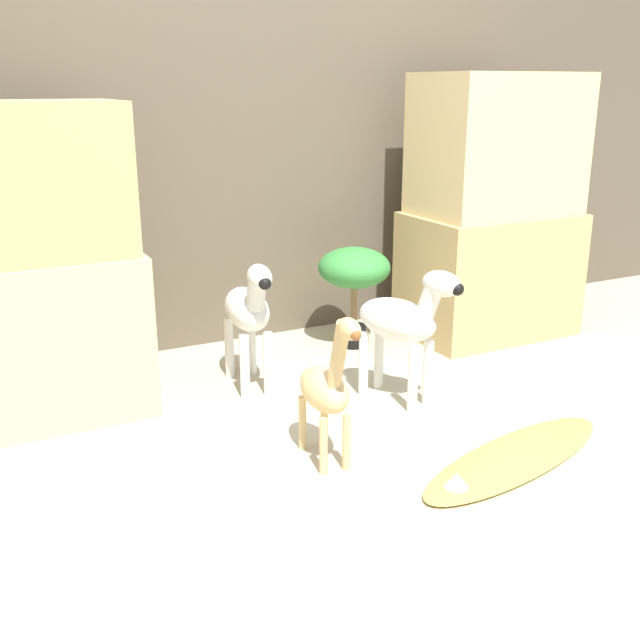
% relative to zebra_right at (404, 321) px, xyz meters
% --- Properties ---
extents(ground_plane, '(14.00, 14.00, 0.00)m').
position_rel_zebra_right_xyz_m(ground_plane, '(-0.23, -0.42, -0.36)').
color(ground_plane, '#B2A88E').
extents(wall_back, '(6.40, 0.08, 2.20)m').
position_rel_zebra_right_xyz_m(wall_back, '(-0.23, 1.13, 0.74)').
color(wall_back, brown).
rests_on(wall_back, ground_plane).
extents(rock_pillar_left, '(0.86, 0.56, 1.24)m').
position_rel_zebra_right_xyz_m(rock_pillar_left, '(-1.38, 0.59, 0.24)').
color(rock_pillar_left, '#DBC184').
rests_on(rock_pillar_left, ground_plane).
extents(rock_pillar_right, '(0.86, 0.56, 1.35)m').
position_rel_zebra_right_xyz_m(rock_pillar_right, '(0.93, 0.59, 0.29)').
color(rock_pillar_right, tan).
rests_on(rock_pillar_right, ground_plane).
extents(zebra_right, '(0.29, 0.50, 0.60)m').
position_rel_zebra_right_xyz_m(zebra_right, '(0.00, 0.00, 0.00)').
color(zebra_right, silver).
rests_on(zebra_right, ground_plane).
extents(zebra_left, '(0.21, 0.51, 0.60)m').
position_rel_zebra_right_xyz_m(zebra_left, '(-0.51, 0.43, 0.00)').
color(zebra_left, silver).
rests_on(zebra_left, ground_plane).
extents(giraffe_figurine, '(0.17, 0.43, 0.59)m').
position_rel_zebra_right_xyz_m(giraffe_figurine, '(-0.53, -0.33, -0.07)').
color(giraffe_figurine, tan).
rests_on(giraffe_figurine, ground_plane).
extents(potted_palm_front, '(0.36, 0.36, 0.52)m').
position_rel_zebra_right_xyz_m(potted_palm_front, '(0.17, 0.71, 0.03)').
color(potted_palm_front, black).
rests_on(potted_palm_front, ground_plane).
extents(surfboard, '(1.00, 0.50, 0.07)m').
position_rel_zebra_right_xyz_m(surfboard, '(0.06, -0.64, -0.35)').
color(surfboard, gold).
rests_on(surfboard, ground_plane).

